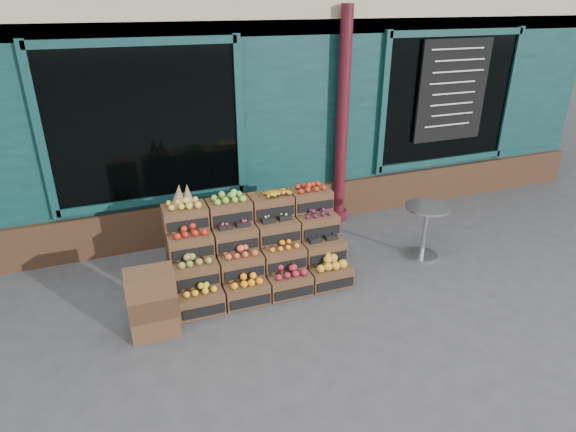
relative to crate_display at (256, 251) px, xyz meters
name	(u,v)px	position (x,y,z in m)	size (l,w,h in m)	color
ground	(326,302)	(0.60, -0.79, -0.41)	(60.00, 60.00, 0.00)	#3F3F42
shop_facade	(211,49)	(0.60, 4.32, 1.99)	(12.00, 6.24, 4.80)	#0F3635
crate_display	(256,251)	(0.00, 0.00, 0.00)	(2.14, 1.08, 1.32)	#513520
spare_crates	(153,303)	(-1.33, -0.62, -0.04)	(0.50, 0.36, 0.74)	#513520
bistro_table	(425,225)	(2.32, -0.26, 0.06)	(0.59, 0.59, 0.75)	#BABDC1
shopkeeper	(169,160)	(-0.68, 2.00, 0.65)	(0.77, 0.51, 2.12)	#164E20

